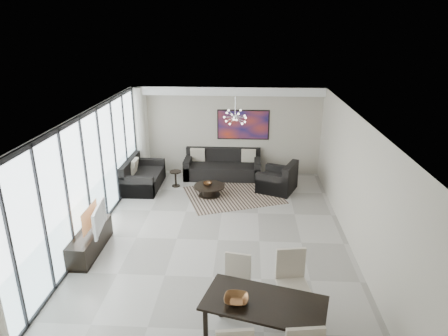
# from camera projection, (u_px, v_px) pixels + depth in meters

# --- Properties ---
(room_shell) EXTENTS (6.00, 9.00, 2.90)m
(room_shell) POSITION_uv_depth(u_px,v_px,m) (239.00, 183.00, 8.73)
(room_shell) COLOR #A8A39B
(room_shell) RESTS_ON ground
(window_wall) EXTENTS (0.37, 8.95, 2.90)m
(window_wall) POSITION_uv_depth(u_px,v_px,m) (90.00, 179.00, 8.91)
(window_wall) COLOR silver
(window_wall) RESTS_ON floor
(soffit) EXTENTS (5.98, 0.40, 0.26)m
(soffit) POSITION_uv_depth(u_px,v_px,m) (228.00, 91.00, 12.34)
(soffit) COLOR white
(soffit) RESTS_ON room_shell
(painting) EXTENTS (1.68, 0.04, 0.98)m
(painting) POSITION_uv_depth(u_px,v_px,m) (243.00, 125.00, 12.86)
(painting) COLOR #B53219
(painting) RESTS_ON room_shell
(chandelier) EXTENTS (0.66, 0.66, 0.71)m
(chandelier) POSITION_uv_depth(u_px,v_px,m) (235.00, 117.00, 10.78)
(chandelier) COLOR silver
(chandelier) RESTS_ON room_shell
(rug) EXTENTS (3.15, 2.79, 0.01)m
(rug) POSITION_uv_depth(u_px,v_px,m) (233.00, 195.00, 11.68)
(rug) COLOR black
(rug) RESTS_ON floor
(coffee_table) EXTENTS (0.90, 0.90, 0.31)m
(coffee_table) POSITION_uv_depth(u_px,v_px,m) (209.00, 190.00, 11.59)
(coffee_table) COLOR black
(coffee_table) RESTS_ON floor
(bowl_coffee) EXTENTS (0.25, 0.25, 0.08)m
(bowl_coffee) POSITION_uv_depth(u_px,v_px,m) (207.00, 184.00, 11.57)
(bowl_coffee) COLOR brown
(bowl_coffee) RESTS_ON coffee_table
(sofa_main) EXTENTS (2.44, 1.00, 0.89)m
(sofa_main) POSITION_uv_depth(u_px,v_px,m) (223.00, 168.00, 12.98)
(sofa_main) COLOR black
(sofa_main) RESTS_ON floor
(loveseat) EXTENTS (1.00, 1.78, 0.89)m
(loveseat) POSITION_uv_depth(u_px,v_px,m) (142.00, 178.00, 12.15)
(loveseat) COLOR black
(loveseat) RESTS_ON floor
(armchair) EXTENTS (1.31, 1.34, 0.88)m
(armchair) POSITION_uv_depth(u_px,v_px,m) (278.00, 181.00, 11.91)
(armchair) COLOR black
(armchair) RESTS_ON floor
(side_table) EXTENTS (0.36, 0.36, 0.49)m
(side_table) POSITION_uv_depth(u_px,v_px,m) (176.00, 176.00, 12.20)
(side_table) COLOR black
(side_table) RESTS_ON floor
(tv_console) EXTENTS (0.46, 1.64, 0.51)m
(tv_console) POSITION_uv_depth(u_px,v_px,m) (90.00, 241.00, 8.71)
(tv_console) COLOR black
(tv_console) RESTS_ON floor
(television) EXTENTS (0.26, 1.01, 0.57)m
(television) POSITION_uv_depth(u_px,v_px,m) (95.00, 218.00, 8.55)
(television) COLOR gray
(television) RESTS_ON tv_console
(dining_table) EXTENTS (2.03, 1.38, 0.77)m
(dining_table) POSITION_uv_depth(u_px,v_px,m) (264.00, 307.00, 6.06)
(dining_table) COLOR black
(dining_table) RESTS_ON floor
(dining_chair_nw) EXTENTS (0.53, 0.53, 0.99)m
(dining_chair_nw) POSITION_uv_depth(u_px,v_px,m) (237.00, 278.00, 6.94)
(dining_chair_nw) COLOR beige
(dining_chair_nw) RESTS_ON floor
(dining_chair_ne) EXTENTS (0.59, 0.59, 1.12)m
(dining_chair_ne) POSITION_uv_depth(u_px,v_px,m) (292.00, 276.00, 6.86)
(dining_chair_ne) COLOR beige
(dining_chair_ne) RESTS_ON floor
(bowl_dining) EXTENTS (0.40, 0.40, 0.09)m
(bowl_dining) POSITION_uv_depth(u_px,v_px,m) (236.00, 300.00, 6.01)
(bowl_dining) COLOR brown
(bowl_dining) RESTS_ON dining_table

